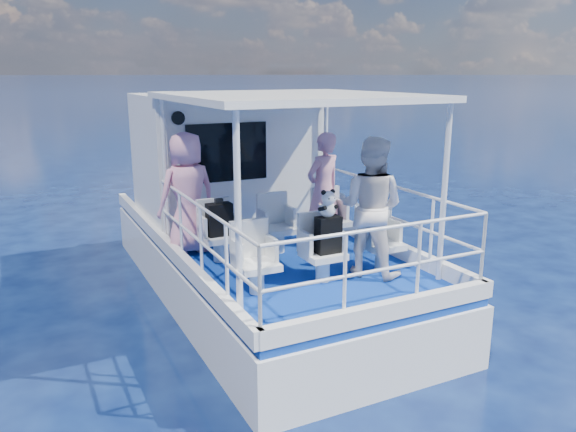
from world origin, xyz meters
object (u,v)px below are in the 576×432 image
object	(u,v)px
passenger_port_fwd	(187,193)
passenger_stbd_aft	(370,207)
panda	(328,203)
backpack_center	(328,235)

from	to	relation	value
passenger_port_fwd	passenger_stbd_aft	xyz separation A→B (m)	(1.82, -1.91, 0.02)
passenger_port_fwd	panda	distance (m)	2.27
panda	passenger_port_fwd	bearing A→B (deg)	121.57
backpack_center	panda	bearing A→B (deg)	167.27
passenger_stbd_aft	passenger_port_fwd	bearing A→B (deg)	6.51
passenger_port_fwd	passenger_stbd_aft	distance (m)	2.64
passenger_stbd_aft	panda	bearing A→B (deg)	54.23
passenger_stbd_aft	backpack_center	world-z (taller)	passenger_stbd_aft
passenger_port_fwd	passenger_stbd_aft	bearing A→B (deg)	124.94
passenger_port_fwd	panda	bearing A→B (deg)	112.94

